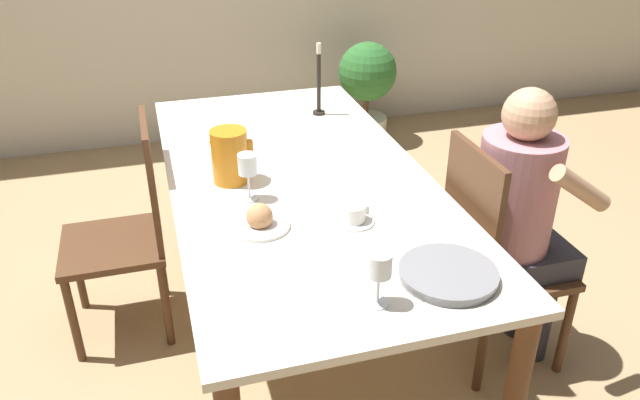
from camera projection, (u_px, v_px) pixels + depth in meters
ground_plane at (301, 326)px, 2.83m from camera, size 20.00×20.00×0.00m
dining_table at (299, 195)px, 2.51m from camera, size 1.00×2.05×0.76m
chair_person_side at (492, 255)px, 2.43m from camera, size 0.42×0.42×0.96m
chair_opposite at (129, 227)px, 2.62m from camera, size 0.42×0.42×0.96m
person_seated at (521, 209)px, 2.36m from camera, size 0.39×0.41×1.17m
red_pitcher at (230, 156)px, 2.37m from camera, size 0.16×0.14×0.21m
wine_glass_water at (248, 167)px, 2.23m from camera, size 0.07×0.07×0.18m
wine_glass_juice at (379, 268)px, 1.69m from camera, size 0.07×0.07×0.17m
teacup_near_person at (354, 215)px, 2.13m from camera, size 0.14×0.14×0.07m
serving_tray at (448, 274)px, 1.85m from camera, size 0.30×0.30×0.03m
bread_plate at (260, 220)px, 2.10m from camera, size 0.21×0.21×0.09m
candlestick_tall at (319, 87)px, 3.00m from camera, size 0.06×0.06×0.35m
potted_plant at (367, 83)px, 4.51m from camera, size 0.42×0.42×0.74m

